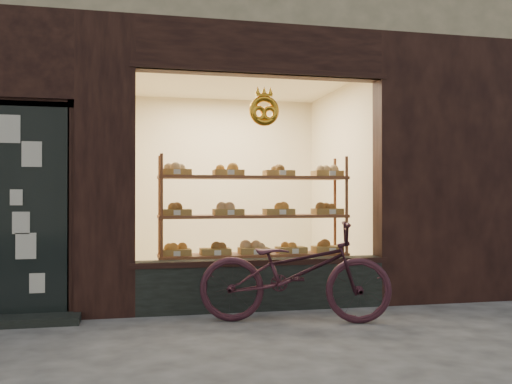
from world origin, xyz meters
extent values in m
plane|color=#3A3A3A|center=(0.00, 0.00, 0.00)|extent=(90.00, 90.00, 0.00)
cube|color=#222825|center=(0.45, 2.12, 0.28)|extent=(2.70, 0.25, 0.55)
cube|color=black|center=(-2.00, 2.06, 1.10)|extent=(0.90, 0.04, 2.15)
cube|color=#222825|center=(-2.00, 1.90, 0.04)|extent=(1.15, 0.35, 0.08)
torus|color=orange|center=(0.45, 2.02, 2.15)|extent=(0.33, 0.07, 0.33)
cube|color=brown|center=(0.45, 2.55, 0.05)|extent=(2.20, 0.45, 0.04)
cube|color=brown|center=(0.45, 2.55, 0.55)|extent=(2.20, 0.45, 0.03)
cube|color=brown|center=(0.45, 2.55, 1.00)|extent=(2.20, 0.45, 0.04)
cube|color=brown|center=(0.45, 2.55, 1.45)|extent=(2.20, 0.45, 0.04)
cylinder|color=brown|center=(-0.62, 2.35, 0.85)|extent=(0.04, 0.04, 1.70)
cylinder|color=brown|center=(1.52, 2.35, 0.85)|extent=(0.04, 0.04, 1.70)
cylinder|color=brown|center=(-0.62, 2.75, 0.85)|extent=(0.04, 0.04, 1.70)
cylinder|color=brown|center=(1.52, 2.75, 0.85)|extent=(0.04, 0.04, 1.70)
cube|color=olive|center=(-0.45, 2.55, 0.60)|extent=(0.34, 0.24, 0.07)
sphere|color=orange|center=(-0.45, 2.55, 0.69)|extent=(0.11, 0.11, 0.11)
cube|color=silver|center=(-0.45, 2.36, 0.60)|extent=(0.07, 0.01, 0.05)
cube|color=olive|center=(0.00, 2.55, 0.60)|extent=(0.34, 0.24, 0.07)
sphere|color=brown|center=(0.00, 2.55, 0.69)|extent=(0.11, 0.11, 0.11)
cube|color=silver|center=(0.00, 2.36, 0.60)|extent=(0.07, 0.01, 0.05)
cube|color=olive|center=(0.45, 2.55, 0.60)|extent=(0.34, 0.24, 0.07)
sphere|color=tan|center=(0.45, 2.55, 0.69)|extent=(0.11, 0.11, 0.11)
cube|color=silver|center=(0.45, 2.36, 0.60)|extent=(0.07, 0.01, 0.05)
cube|color=olive|center=(0.90, 2.55, 0.60)|extent=(0.34, 0.24, 0.07)
sphere|color=orange|center=(0.90, 2.55, 0.69)|extent=(0.11, 0.11, 0.11)
cube|color=silver|center=(0.90, 2.36, 0.60)|extent=(0.07, 0.01, 0.05)
cube|color=olive|center=(1.35, 2.55, 0.60)|extent=(0.34, 0.24, 0.07)
sphere|color=brown|center=(1.35, 2.55, 0.69)|extent=(0.11, 0.11, 0.11)
cube|color=silver|center=(1.35, 2.36, 0.60)|extent=(0.08, 0.01, 0.05)
cube|color=olive|center=(-0.45, 2.55, 1.05)|extent=(0.34, 0.24, 0.07)
sphere|color=brown|center=(-0.45, 2.55, 1.14)|extent=(0.11, 0.11, 0.11)
cube|color=silver|center=(-0.45, 2.36, 1.05)|extent=(0.07, 0.01, 0.06)
cube|color=olive|center=(0.15, 2.55, 1.05)|extent=(0.34, 0.24, 0.07)
sphere|color=tan|center=(0.15, 2.55, 1.14)|extent=(0.11, 0.11, 0.11)
cube|color=silver|center=(0.15, 2.36, 1.05)|extent=(0.08, 0.01, 0.06)
cube|color=olive|center=(0.75, 2.55, 1.05)|extent=(0.34, 0.24, 0.07)
sphere|color=orange|center=(0.75, 2.55, 1.14)|extent=(0.11, 0.11, 0.11)
cube|color=silver|center=(0.75, 2.36, 1.05)|extent=(0.07, 0.01, 0.06)
cube|color=olive|center=(1.35, 2.55, 1.05)|extent=(0.34, 0.24, 0.07)
sphere|color=brown|center=(1.35, 2.55, 1.14)|extent=(0.11, 0.11, 0.11)
cube|color=silver|center=(1.35, 2.36, 1.05)|extent=(0.08, 0.01, 0.06)
cube|color=olive|center=(-0.45, 2.55, 1.50)|extent=(0.34, 0.24, 0.07)
sphere|color=tan|center=(-0.45, 2.55, 1.59)|extent=(0.11, 0.11, 0.11)
cube|color=silver|center=(-0.45, 2.36, 1.50)|extent=(0.07, 0.01, 0.06)
cube|color=olive|center=(0.15, 2.55, 1.50)|extent=(0.34, 0.24, 0.07)
sphere|color=orange|center=(0.15, 2.55, 1.59)|extent=(0.11, 0.11, 0.11)
cube|color=silver|center=(0.15, 2.36, 1.50)|extent=(0.08, 0.01, 0.06)
cube|color=olive|center=(0.75, 2.55, 1.50)|extent=(0.34, 0.24, 0.07)
sphere|color=brown|center=(0.75, 2.55, 1.59)|extent=(0.11, 0.11, 0.11)
cube|color=silver|center=(0.75, 2.36, 1.50)|extent=(0.07, 0.01, 0.06)
cube|color=olive|center=(1.35, 2.55, 1.50)|extent=(0.34, 0.24, 0.07)
sphere|color=tan|center=(1.35, 2.55, 1.59)|extent=(0.11, 0.11, 0.11)
cube|color=silver|center=(1.35, 2.36, 1.50)|extent=(0.08, 0.01, 0.06)
imported|color=#371822|center=(0.62, 1.45, 0.49)|extent=(1.98, 1.15, 0.98)
camera|label=1|loc=(-0.95, -3.92, 1.22)|focal=40.00mm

